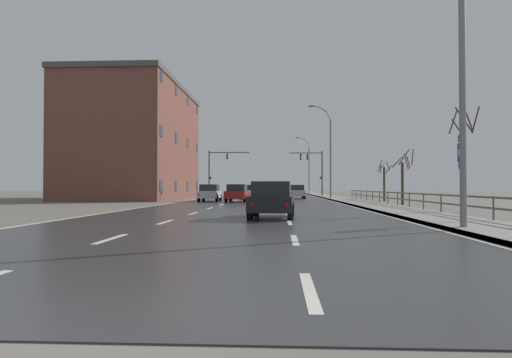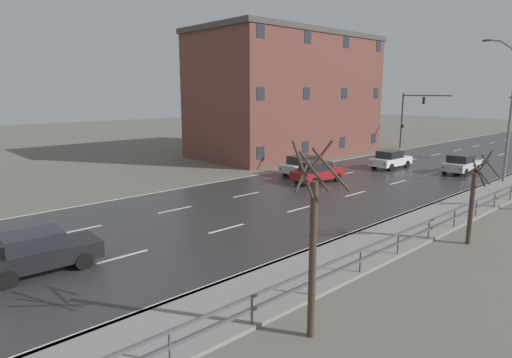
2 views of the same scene
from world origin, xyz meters
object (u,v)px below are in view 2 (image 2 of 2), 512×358
object	(u,v)px
car_near_left	(391,159)
car_far_right	(303,165)
car_far_left	(317,172)
car_distant	(461,164)
brick_building	(288,95)
car_mid_centre	(39,251)
traffic_signal_left	(411,112)
street_lamp_midground	(508,113)

from	to	relation	value
car_near_left	car_far_right	bearing A→B (deg)	-110.24
car_far_left	car_distant	size ratio (longest dim) A/B	1.01
car_near_left	brick_building	world-z (taller)	brick_building
car_far_left	car_distant	xyz separation A→B (m)	(5.65, 11.54, 0.00)
car_far_right	car_mid_centre	xyz separation A→B (m)	(6.07, -21.69, 0.00)
car_far_right	car_distant	bearing A→B (deg)	50.04
car_far_left	traffic_signal_left	bearing A→B (deg)	105.27
traffic_signal_left	car_near_left	bearing A→B (deg)	-67.59
street_lamp_midground	car_near_left	size ratio (longest dim) A/B	2.50
street_lamp_midground	car_distant	bearing A→B (deg)	157.25
traffic_signal_left	car_far_left	xyz separation A→B (m)	(5.11, -22.98, -3.45)
car_far_left	car_far_right	distance (m)	3.08
car_mid_centre	car_distant	bearing A→B (deg)	88.75
street_lamp_midground	car_far_right	size ratio (longest dim) A/B	2.52
car_far_left	car_far_right	bearing A→B (deg)	153.40
brick_building	car_far_left	bearing A→B (deg)	-38.44
car_far_left	car_mid_centre	bearing A→B (deg)	-77.74
traffic_signal_left	car_mid_centre	xyz separation A→B (m)	(8.49, -43.16, -3.45)
car_distant	brick_building	bearing A→B (deg)	-176.00
traffic_signal_left	car_near_left	xyz separation A→B (m)	(5.60, -13.58, -3.45)
car_far_left	street_lamp_midground	bearing A→B (deg)	50.37
car_distant	brick_building	distance (m)	18.84
car_distant	car_near_left	bearing A→B (deg)	-159.12
car_far_left	car_far_right	size ratio (longest dim) A/B	1.02
car_near_left	car_far_left	size ratio (longest dim) A/B	0.99
traffic_signal_left	car_far_right	xyz separation A→B (m)	(2.43, -21.47, -3.45)
car_distant	brick_building	xyz separation A→B (m)	(-17.93, -1.79, 5.50)
traffic_signal_left	brick_building	bearing A→B (deg)	-118.47
car_near_left	car_mid_centre	distance (m)	29.71
car_mid_centre	brick_building	bearing A→B (deg)	120.47
car_distant	brick_building	world-z (taller)	brick_building
traffic_signal_left	car_near_left	size ratio (longest dim) A/B	1.55
traffic_signal_left	car_mid_centre	bearing A→B (deg)	-78.87
traffic_signal_left	car_mid_centre	size ratio (longest dim) A/B	1.54
traffic_signal_left	street_lamp_midground	bearing A→B (deg)	-42.12
street_lamp_midground	car_distant	world-z (taller)	street_lamp_midground
car_distant	car_mid_centre	world-z (taller)	same
street_lamp_midground	car_mid_centre	size ratio (longest dim) A/B	2.48
car_far_right	brick_building	size ratio (longest dim) A/B	0.20
car_far_right	car_mid_centre	distance (m)	22.52
car_far_left	car_mid_centre	size ratio (longest dim) A/B	1.00
street_lamp_midground	brick_building	distance (m)	21.50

